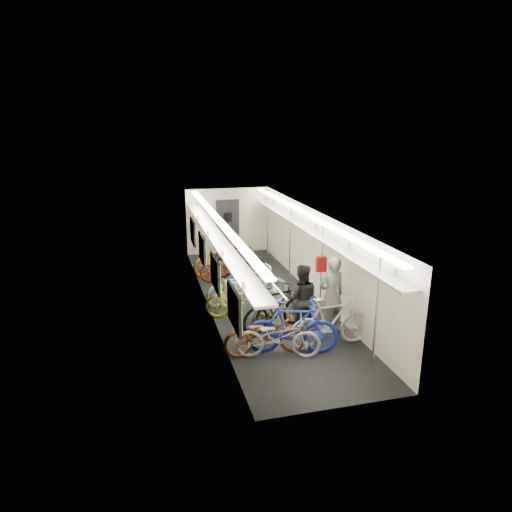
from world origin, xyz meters
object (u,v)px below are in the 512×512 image
bicycle_1 (292,327)px  backpack (321,264)px  bicycle_0 (278,337)px  passenger_near (331,295)px  passenger_mid (301,298)px

bicycle_1 → backpack: bearing=-20.6°
bicycle_0 → backpack: bearing=-25.3°
bicycle_1 → backpack: (1.40, 1.90, 0.69)m
bicycle_0 → backpack: backpack is taller
bicycle_0 → bicycle_1: bearing=-57.9°
backpack → bicycle_1: bearing=-120.7°
passenger_near → backpack: bearing=-109.1°
passenger_near → passenger_mid: passenger_near is taller
backpack → bicycle_0: bearing=-125.3°
passenger_near → backpack: (0.20, 1.15, 0.38)m
bicycle_0 → bicycle_1: (0.33, 0.10, 0.12)m
bicycle_0 → bicycle_1: size_ratio=0.90×
passenger_near → backpack: passenger_near is taller
passenger_mid → bicycle_0: bearing=68.4°
bicycle_1 → backpack: 2.46m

